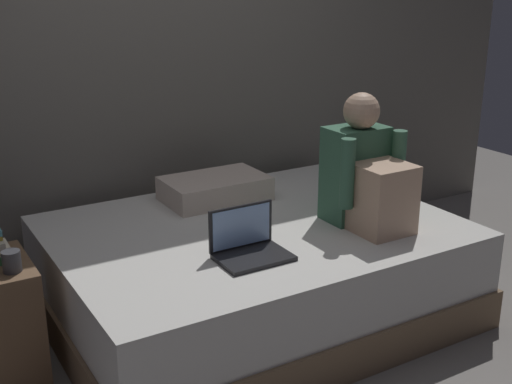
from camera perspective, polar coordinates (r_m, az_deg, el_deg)
ground_plane at (r=3.22m, az=-0.50°, el=-13.62°), size 8.00×8.00×0.00m
wall_back at (r=3.83m, az=-9.93°, el=12.79°), size 5.60×0.10×2.70m
bed at (r=3.41m, az=-0.16°, el=-6.86°), size 2.00×1.50×0.50m
person_sitting at (r=3.30m, az=9.49°, el=1.38°), size 0.39×0.44×0.66m
laptop at (r=2.94m, az=-0.65°, el=-4.57°), size 0.32×0.23×0.22m
pillow at (r=3.67m, az=-3.57°, el=0.32°), size 0.56×0.36×0.13m
mug at (r=2.88m, az=-20.35°, el=-5.64°), size 0.08×0.08×0.09m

